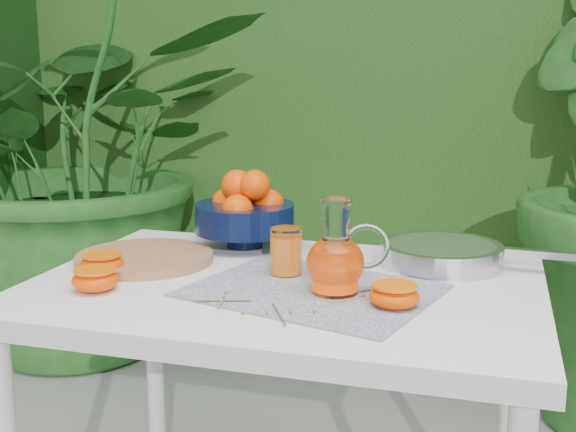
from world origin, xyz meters
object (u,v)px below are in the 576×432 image
(cutting_board, at_px, (145,258))
(fruit_bowl, at_px, (245,211))
(white_table, at_px, (285,321))
(juice_pitcher, at_px, (337,260))
(saute_pan, at_px, (443,253))

(cutting_board, height_order, fruit_bowl, fruit_bowl)
(cutting_board, distance_m, fruit_bowl, 0.27)
(white_table, distance_m, juice_pitcher, 0.19)
(white_table, relative_size, cutting_board, 3.35)
(cutting_board, xyz_separation_m, juice_pitcher, (0.45, -0.11, 0.06))
(cutting_board, bearing_deg, white_table, -9.26)
(saute_pan, bearing_deg, juice_pitcher, -124.01)
(cutting_board, distance_m, juice_pitcher, 0.47)
(cutting_board, height_order, saute_pan, saute_pan)
(juice_pitcher, bearing_deg, cutting_board, 166.89)
(cutting_board, distance_m, saute_pan, 0.65)
(saute_pan, bearing_deg, fruit_bowl, 174.95)
(white_table, height_order, saute_pan, saute_pan)
(white_table, bearing_deg, juice_pitcher, -23.67)
(white_table, xyz_separation_m, juice_pitcher, (0.11, -0.05, 0.15))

